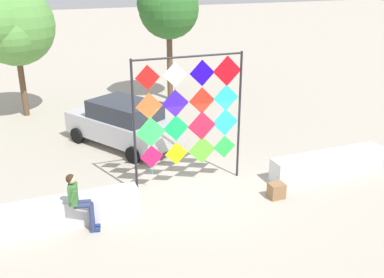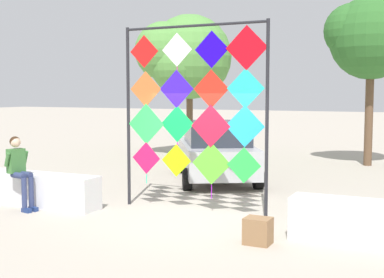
{
  "view_description": "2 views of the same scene",
  "coord_description": "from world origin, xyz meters",
  "px_view_note": "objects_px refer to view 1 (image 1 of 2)",
  "views": [
    {
      "loc": [
        -4.65,
        -10.72,
        6.24
      ],
      "look_at": [
        -0.23,
        0.53,
        1.52
      ],
      "focal_mm": 41.9,
      "sensor_mm": 36.0,
      "label": 1
    },
    {
      "loc": [
        4.43,
        -9.31,
        2.53
      ],
      "look_at": [
        -0.27,
        0.65,
        1.55
      ],
      "focal_mm": 49.55,
      "sensor_mm": 36.0,
      "label": 2
    }
  ],
  "objects_px": {
    "parked_car": "(123,123)",
    "cardboard_box_large": "(276,191)",
    "tree_far_right": "(168,6)",
    "kite_display_rack": "(190,112)",
    "seated_vendor": "(78,198)",
    "tree_broadleaf": "(10,28)"
  },
  "relations": [
    {
      "from": "parked_car",
      "to": "cardboard_box_large",
      "type": "relative_size",
      "value": 10.52
    },
    {
      "from": "tree_far_right",
      "to": "tree_broadleaf",
      "type": "bearing_deg",
      "value": -177.51
    },
    {
      "from": "kite_display_rack",
      "to": "tree_broadleaf",
      "type": "relative_size",
      "value": 0.71
    },
    {
      "from": "parked_car",
      "to": "cardboard_box_large",
      "type": "distance_m",
      "value": 6.41
    },
    {
      "from": "tree_far_right",
      "to": "tree_broadleaf",
      "type": "relative_size",
      "value": 1.05
    },
    {
      "from": "parked_car",
      "to": "tree_far_right",
      "type": "relative_size",
      "value": 0.8
    },
    {
      "from": "kite_display_rack",
      "to": "parked_car",
      "type": "bearing_deg",
      "value": 106.24
    },
    {
      "from": "seated_vendor",
      "to": "tree_broadleaf",
      "type": "xyz_separation_m",
      "value": [
        -1.04,
        10.08,
        2.9
      ]
    },
    {
      "from": "seated_vendor",
      "to": "parked_car",
      "type": "distance_m",
      "value": 5.78
    },
    {
      "from": "seated_vendor",
      "to": "tree_broadleaf",
      "type": "bearing_deg",
      "value": 95.92
    },
    {
      "from": "parked_car",
      "to": "tree_broadleaf",
      "type": "xyz_separation_m",
      "value": [
        -3.4,
        4.81,
        2.98
      ]
    },
    {
      "from": "kite_display_rack",
      "to": "tree_far_right",
      "type": "relative_size",
      "value": 0.68
    },
    {
      "from": "tree_broadleaf",
      "to": "parked_car",
      "type": "bearing_deg",
      "value": -54.72
    },
    {
      "from": "parked_car",
      "to": "tree_broadleaf",
      "type": "bearing_deg",
      "value": 125.28
    },
    {
      "from": "kite_display_rack",
      "to": "tree_broadleaf",
      "type": "distance_m",
      "value": 9.88
    },
    {
      "from": "kite_display_rack",
      "to": "parked_car",
      "type": "height_order",
      "value": "kite_display_rack"
    },
    {
      "from": "kite_display_rack",
      "to": "seated_vendor",
      "type": "relative_size",
      "value": 2.5
    },
    {
      "from": "cardboard_box_large",
      "to": "seated_vendor",
      "type": "bearing_deg",
      "value": 176.84
    },
    {
      "from": "parked_car",
      "to": "tree_far_right",
      "type": "height_order",
      "value": "tree_far_right"
    },
    {
      "from": "kite_display_rack",
      "to": "seated_vendor",
      "type": "height_order",
      "value": "kite_display_rack"
    },
    {
      "from": "tree_far_right",
      "to": "tree_broadleaf",
      "type": "height_order",
      "value": "tree_far_right"
    },
    {
      "from": "seated_vendor",
      "to": "tree_far_right",
      "type": "xyz_separation_m",
      "value": [
        5.85,
        10.38,
        3.54
      ]
    }
  ]
}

